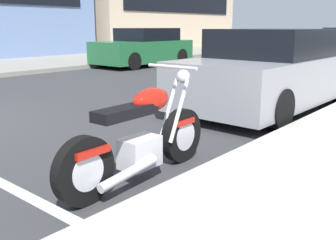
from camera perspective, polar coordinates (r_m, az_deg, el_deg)
sidewalk_far_curb at (r=19.34m, az=-5.05°, el=9.50°), size 120.00×5.00×0.14m
parking_stall_stripe at (r=3.55m, az=-18.17°, el=-11.78°), size 0.12×2.20×0.01m
parked_motorcycle at (r=3.77m, az=-3.99°, el=-2.81°), size 2.00×0.62×1.10m
parked_car_second_in_row at (r=7.43m, az=15.31°, el=7.05°), size 4.39×1.95×1.45m
car_opposite_curb at (r=15.02m, az=-3.59°, el=10.64°), size 4.04×1.82×1.42m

